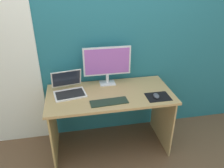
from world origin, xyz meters
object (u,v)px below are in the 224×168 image
mouse (156,96)px  monitor (107,63)px  laptop (69,89)px  keyboard_external (109,102)px

mouse → monitor: bearing=143.9°
monitor → laptop: 0.51m
keyboard_external → mouse: bearing=-3.3°
laptop → mouse: size_ratio=3.79×
laptop → mouse: (0.90, -0.28, -0.03)m
keyboard_external → laptop: bearing=141.5°
mouse → laptop: bearing=169.5°
monitor → mouse: 0.66m
monitor → keyboard_external: monitor is taller
laptop → keyboard_external: laptop is taller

